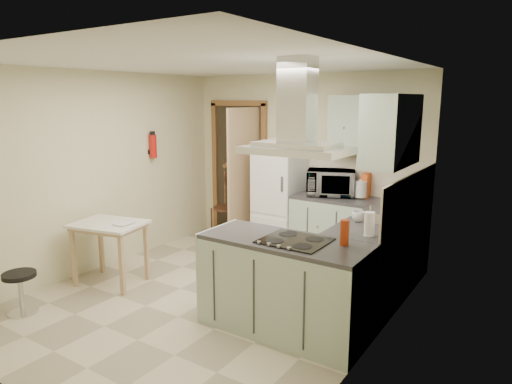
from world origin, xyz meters
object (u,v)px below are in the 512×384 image
Objects in this scene: fridge at (280,200)px; bentwood_chair at (228,208)px; peninsula at (284,286)px; microwave at (331,183)px; extractor_hood at (296,150)px; stool at (21,293)px; drop_leaf_table at (111,253)px.

fridge is 1.47× the size of bentwood_chair.
bentwood_chair is at bearing 137.18° from peninsula.
fridge is at bearing 159.50° from microwave.
stool is at bearing -155.23° from extractor_hood.
extractor_hood is at bearing 24.77° from stool.
drop_leaf_table is (-2.28, -0.14, -0.08)m from peninsula.
stool is (-0.14, -1.02, -0.15)m from drop_leaf_table.
fridge is at bearing 123.79° from extractor_hood.
stool is (-2.42, -1.16, -0.23)m from peninsula.
stool is 3.82m from microwave.
fridge is at bearing 69.19° from stool.
bentwood_chair reaches higher than drop_leaf_table.
microwave reaches higher than stool.
microwave is at bearing 2.12° from fridge.
drop_leaf_table is at bearing -84.58° from bentwood_chair.
microwave is at bearing 102.96° from peninsula.
microwave is at bearing 9.71° from bentwood_chair.
fridge is at bearing 51.11° from drop_leaf_table.
bentwood_chair is 2.33× the size of stool.
fridge is 0.95m from bentwood_chair.
microwave is at bearing 37.33° from drop_leaf_table.
drop_leaf_table is 1.04m from stool.
microwave reaches higher than drop_leaf_table.
bentwood_chair is 1.77m from microwave.
fridge is at bearing 8.51° from bentwood_chair.
extractor_hood is 3.23m from bentwood_chair.
microwave reaches higher than bentwood_chair.
fridge is 2.57m from extractor_hood.
fridge is 0.97× the size of peninsula.
peninsula is 2.15m from microwave.
extractor_hood is 2.06× the size of stool.
drop_leaf_table is 1.29× the size of microwave.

